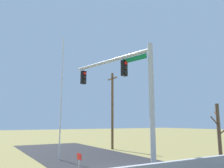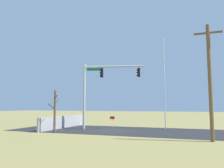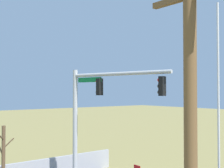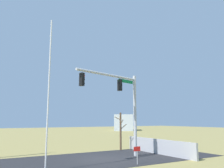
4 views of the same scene
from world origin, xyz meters
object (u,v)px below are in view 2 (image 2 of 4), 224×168
at_px(utility_pole, 210,79).
at_px(open_sign, 112,119).
at_px(signal_mast, 99,83).
at_px(flagpole, 164,83).
at_px(bare_tree, 55,111).

relative_size(utility_pole, open_sign, 6.75).
relative_size(signal_mast, utility_pole, 0.86).
height_order(signal_mast, open_sign, signal_mast).
distance_m(flagpole, open_sign, 7.40).
height_order(signal_mast, bare_tree, signal_mast).
bearing_deg(bare_tree, flagpole, -146.62).
xyz_separation_m(utility_pole, bare_tree, (13.17, -0.85, -2.29)).
relative_size(bare_tree, open_sign, 3.16).
bearing_deg(bare_tree, utility_pole, 176.33).
xyz_separation_m(signal_mast, flagpole, (-6.74, -1.80, -0.06)).
height_order(flagpole, utility_pole, flagpole).
xyz_separation_m(flagpole, open_sign, (6.20, -0.93, -3.92)).
xyz_separation_m(signal_mast, open_sign, (-0.54, -2.73, -3.98)).
distance_m(utility_pole, open_sign, 13.22).
height_order(signal_mast, utility_pole, utility_pole).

